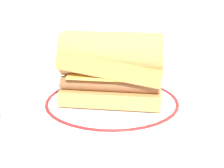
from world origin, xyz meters
name	(u,v)px	position (x,y,z in m)	size (l,w,h in m)	color
ground_plane	(92,108)	(0.00, 0.00, 0.00)	(1.50, 1.50, 0.00)	silver
plate	(112,103)	(0.03, 0.02, 0.01)	(0.26, 0.26, 0.01)	white
sausage_sandwich	(112,67)	(0.03, 0.02, 0.08)	(0.20, 0.16, 0.12)	tan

